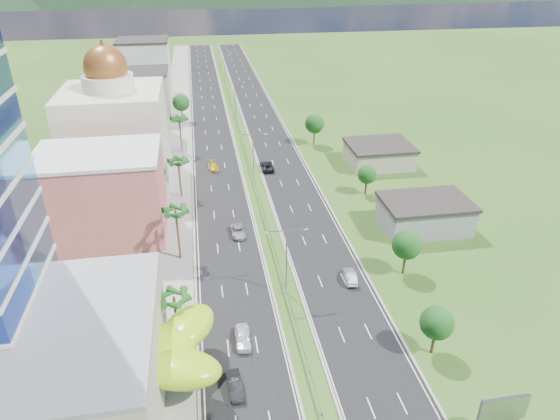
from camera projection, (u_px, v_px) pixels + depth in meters
ground at (300, 340)px, 65.13m from camera, size 500.00×500.00×0.00m
road_left at (211, 125)px, 142.35m from camera, size 11.00×260.00×0.04m
road_right at (263, 123)px, 144.54m from camera, size 11.00×260.00×0.04m
sidewalk_left at (177, 127)px, 140.95m from camera, size 7.00×260.00×0.12m
median_guardrail at (244, 144)px, 127.49m from camera, size 0.10×216.06×0.76m
streetlight_median_b at (286, 255)px, 70.66m from camera, size 6.04×0.25×11.00m
streetlight_median_c at (253, 152)px, 105.47m from camera, size 6.04×0.25×11.00m
streetlight_median_d at (235, 96)px, 144.63m from camera, size 6.04×0.25×11.00m
streetlight_median_e at (224, 64)px, 183.80m from camera, size 6.04×0.25×11.00m
mall_podium at (15, 374)px, 52.66m from camera, size 30.00×24.00×11.00m
lime_canopy at (134, 351)px, 56.38m from camera, size 18.00×15.00×7.40m
pink_shophouse at (103, 196)px, 85.37m from camera, size 20.00×15.00×15.00m
domed_building at (116, 131)px, 103.57m from camera, size 20.00×20.00×28.70m
midrise_grey at (134, 112)px, 127.06m from camera, size 16.00×15.00×16.00m
midrise_beige at (141, 95)px, 146.91m from camera, size 16.00×15.00×13.00m
midrise_white at (146, 69)px, 165.75m from camera, size 16.00×15.00×18.00m
billboard at (503, 411)px, 49.86m from camera, size 5.20×0.35×6.20m
shed_near at (424, 215)px, 89.79m from camera, size 15.00×10.00×5.00m
shed_far at (379, 155)px, 116.33m from camera, size 14.00×12.00×4.40m
palm_tree_b at (174, 299)px, 61.29m from camera, size 3.60×3.60×8.10m
palm_tree_c at (176, 213)px, 78.02m from camera, size 3.60×3.60×9.60m
palm_tree_d at (178, 163)px, 98.49m from camera, size 3.60×3.60×8.60m
palm_tree_e at (179, 120)px, 119.88m from camera, size 3.60×3.60×9.40m
leafy_tree_lfar at (181, 103)px, 142.93m from camera, size 4.90×4.90×8.05m
leafy_tree_ra at (437, 323)px, 60.86m from camera, size 4.20×4.20×6.90m
leafy_tree_rb at (407, 245)px, 75.91m from camera, size 4.55×4.55×7.47m
leafy_tree_rc at (367, 175)px, 101.09m from camera, size 3.85×3.85×6.33m
leafy_tree_rd at (315, 124)px, 126.05m from camera, size 4.90×4.90×8.05m
mountain_ridge at (267, 0)px, 465.51m from camera, size 860.00×140.00×90.00m
car_white_near_left at (243, 338)px, 64.25m from camera, size 2.08×4.88×1.64m
car_dark_left at (235, 385)px, 57.35m from camera, size 1.91×4.75×1.54m
car_silver_mid_left at (238, 231)px, 88.30m from camera, size 2.58×5.20×1.42m
car_yellow_far_left at (214, 166)px, 114.19m from camera, size 2.28×4.88×1.38m
car_silver_right at (350, 276)px, 76.25m from camera, size 2.10×4.77×1.52m
car_dark_far_right at (267, 166)px, 114.01m from camera, size 2.79×5.95×1.65m
motorcycle at (211, 417)px, 53.61m from camera, size 0.67×2.00×1.27m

